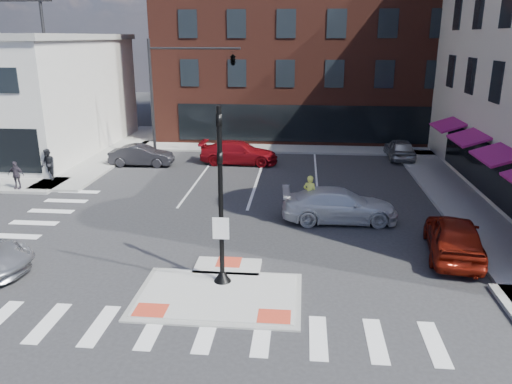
# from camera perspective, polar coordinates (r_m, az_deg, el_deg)

# --- Properties ---
(ground) EXTENTS (120.00, 120.00, 0.00)m
(ground) POSITION_cam_1_polar(r_m,az_deg,el_deg) (17.13, -4.05, -11.07)
(ground) COLOR #28282B
(ground) RESTS_ON ground
(refuge_island) EXTENTS (5.40, 4.65, 0.13)m
(refuge_island) POSITION_cam_1_polar(r_m,az_deg,el_deg) (16.88, -4.20, -11.33)
(refuge_island) COLOR gray
(refuge_island) RESTS_ON ground
(sidewalk_nw) EXTENTS (23.50, 20.50, 0.15)m
(sidewalk_nw) POSITION_cam_1_polar(r_m,az_deg,el_deg) (36.71, -26.63, 2.82)
(sidewalk_nw) COLOR gray
(sidewalk_nw) RESTS_ON ground
(sidewalk_e) EXTENTS (3.00, 24.00, 0.15)m
(sidewalk_e) POSITION_cam_1_polar(r_m,az_deg,el_deg) (27.38, 22.57, -1.14)
(sidewalk_e) COLOR gray
(sidewalk_e) RESTS_ON ground
(sidewalk_n) EXTENTS (26.00, 3.00, 0.15)m
(sidewalk_n) POSITION_cam_1_polar(r_m,az_deg,el_deg) (37.72, 5.91, 4.94)
(sidewalk_n) COLOR gray
(sidewalk_n) RESTS_ON ground
(building_n) EXTENTS (24.40, 18.40, 15.50)m
(building_n) POSITION_cam_1_polar(r_m,az_deg,el_deg) (46.84, 6.16, 16.87)
(building_n) COLOR #491F16
(building_n) RESTS_ON ground
(building_far_left) EXTENTS (10.00, 12.00, 10.00)m
(building_far_left) POSITION_cam_1_polar(r_m,az_deg,el_deg) (67.24, -0.24, 14.71)
(building_far_left) COLOR slate
(building_far_left) RESTS_ON ground
(building_far_right) EXTENTS (12.00, 12.00, 12.00)m
(building_far_right) POSITION_cam_1_polar(r_m,az_deg,el_deg) (69.17, 11.11, 15.30)
(building_far_right) COLOR brown
(building_far_right) RESTS_ON ground
(signal_pole) EXTENTS (0.60, 0.60, 5.98)m
(signal_pole) POSITION_cam_1_polar(r_m,az_deg,el_deg) (16.51, -4.00, -3.21)
(signal_pole) COLOR black
(signal_pole) RESTS_ON refuge_island
(mast_arm_signal) EXTENTS (6.10, 2.24, 8.00)m
(mast_arm_signal) POSITION_cam_1_polar(r_m,az_deg,el_deg) (33.45, -5.22, 14.00)
(mast_arm_signal) COLOR black
(mast_arm_signal) RESTS_ON ground
(red_sedan) EXTENTS (2.59, 4.99, 1.62)m
(red_sedan) POSITION_cam_1_polar(r_m,az_deg,el_deg) (20.65, 21.69, -4.72)
(red_sedan) COLOR maroon
(red_sedan) RESTS_ON ground
(white_pickup) EXTENTS (5.36, 2.45, 1.52)m
(white_pickup) POSITION_cam_1_polar(r_m,az_deg,el_deg) (23.13, 9.51, -1.49)
(white_pickup) COLOR silver
(white_pickup) RESTS_ON ground
(bg_car_dark) EXTENTS (4.14, 1.54, 1.35)m
(bg_car_dark) POSITION_cam_1_polar(r_m,az_deg,el_deg) (33.61, -12.96, 4.10)
(bg_car_dark) COLOR black
(bg_car_dark) RESTS_ON ground
(bg_car_silver) EXTENTS (1.72, 4.19, 1.42)m
(bg_car_silver) POSITION_cam_1_polar(r_m,az_deg,el_deg) (35.98, 16.10, 4.77)
(bg_car_silver) COLOR #A4A8AB
(bg_car_silver) RESTS_ON ground
(bg_car_red) EXTENTS (5.23, 2.28, 1.50)m
(bg_car_red) POSITION_cam_1_polar(r_m,az_deg,el_deg) (33.26, -1.97, 4.52)
(bg_car_red) COLOR maroon
(bg_car_red) RESTS_ON ground
(cyclist) EXTENTS (1.04, 1.77, 2.13)m
(cyclist) POSITION_cam_1_polar(r_m,az_deg,el_deg) (23.08, 6.12, -1.50)
(cyclist) COLOR #3F3F44
(cyclist) RESTS_ON ground
(pedestrian_a) EXTENTS (1.12, 1.07, 1.82)m
(pedestrian_a) POSITION_cam_1_polar(r_m,az_deg,el_deg) (31.24, -22.66, 2.91)
(pedestrian_a) COLOR black
(pedestrian_a) RESTS_ON sidewalk_nw
(pedestrian_b) EXTENTS (0.91, 0.39, 1.54)m
(pedestrian_b) POSITION_cam_1_polar(r_m,az_deg,el_deg) (30.16, -25.75, 1.76)
(pedestrian_b) COLOR #332D37
(pedestrian_b) RESTS_ON sidewalk_nw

